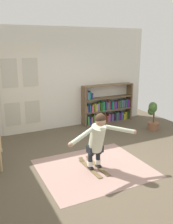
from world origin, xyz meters
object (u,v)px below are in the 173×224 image
(bookshelf, at_px, (107,108))
(person_skier, at_px, (98,137))
(potted_plant, at_px, (153,115))
(skis_pair, at_px, (93,167))

(bookshelf, bearing_deg, person_skier, -123.90)
(bookshelf, relative_size, person_skier, 1.18)
(bookshelf, xyz_separation_m, potted_plant, (0.80, -1.25, -0.03))
(potted_plant, distance_m, skis_pair, 2.93)
(potted_plant, height_order, person_skier, person_skier)
(person_skier, bearing_deg, bookshelf, 56.10)
(skis_pair, xyz_separation_m, person_skier, (0.00, -0.16, 0.68))
(bookshelf, relative_size, skis_pair, 1.94)
(bookshelf, height_order, potted_plant, bookshelf)
(bookshelf, distance_m, person_skier, 3.23)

